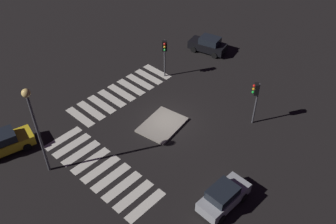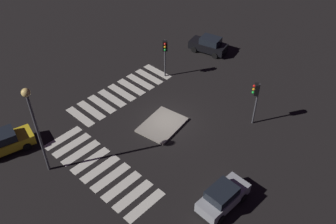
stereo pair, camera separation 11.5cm
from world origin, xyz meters
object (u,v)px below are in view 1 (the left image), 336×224
at_px(car_yellow, 5,142).
at_px(traffic_light_south, 165,50).
at_px(traffic_island, 162,125).
at_px(car_silver, 224,196).
at_px(car_black, 208,45).
at_px(street_lamp, 34,118).
at_px(traffic_light_west, 256,94).

distance_m(car_yellow, traffic_light_south, 15.38).
xyz_separation_m(traffic_island, car_silver, (2.83, 8.15, 0.72)).
height_order(car_black, traffic_light_south, traffic_light_south).
bearing_deg(traffic_island, car_black, -158.74).
bearing_deg(car_silver, street_lamp, 121.54).
distance_m(traffic_island, street_lamp, 10.44).
relative_size(traffic_island, car_yellow, 0.99).
distance_m(car_silver, traffic_light_south, 15.24).
relative_size(car_black, street_lamp, 0.58).
bearing_deg(car_black, car_yellow, 71.71).
bearing_deg(car_black, car_silver, 118.38).
xyz_separation_m(car_yellow, traffic_light_south, (-15.10, 1.97, 2.09)).
bearing_deg(traffic_light_south, traffic_light_west, 44.34).
distance_m(car_silver, car_black, 19.25).
distance_m(traffic_island, car_black, 12.52).
bearing_deg(car_black, traffic_light_west, 133.18).
height_order(traffic_light_south, street_lamp, street_lamp).
distance_m(car_silver, traffic_light_west, 8.89).
distance_m(car_yellow, car_black, 21.65).
relative_size(car_silver, car_black, 0.93).
bearing_deg(car_yellow, traffic_light_south, 6.35).
distance_m(car_yellow, traffic_light_west, 19.17).
relative_size(car_silver, traffic_light_south, 1.00).
bearing_deg(traffic_light_west, car_silver, 69.53).
relative_size(car_silver, traffic_light_west, 0.99).
bearing_deg(traffic_light_south, street_lamp, -37.77).
bearing_deg(traffic_island, car_silver, 70.81).
bearing_deg(traffic_island, car_yellow, -33.68).
bearing_deg(car_silver, car_yellow, 117.97).
bearing_deg(street_lamp, traffic_light_west, 151.40).
xyz_separation_m(car_silver, traffic_light_west, (-8.04, -3.13, 2.14)).
height_order(car_silver, car_black, car_black).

